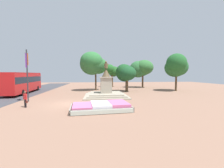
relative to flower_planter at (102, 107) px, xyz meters
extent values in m
plane|color=#8C6651|center=(-3.45, 3.00, -0.28)|extent=(83.09, 83.09, 0.00)
cube|color=#38281C|center=(-0.09, 0.05, -0.10)|extent=(5.31, 3.43, 0.36)
cube|color=gray|center=(0.06, -1.46, -0.08)|extent=(5.22, 0.63, 0.40)
cube|color=gray|center=(-0.25, 1.55, -0.08)|extent=(5.22, 0.63, 0.40)
cube|color=gray|center=(-2.65, -0.22, -0.08)|extent=(0.42, 3.13, 0.40)
cube|color=gray|center=(2.46, 0.31, -0.08)|extent=(0.42, 3.13, 0.40)
cube|color=#D86699|center=(-1.70, -0.12, 0.16)|extent=(1.88, 2.88, 0.16)
cube|color=white|center=(-0.09, 0.05, 0.21)|extent=(1.88, 2.88, 0.25)
cube|color=#D86699|center=(1.51, 0.21, 0.22)|extent=(1.88, 2.88, 0.28)
cube|color=#B2BCAD|center=(0.07, -1.51, -0.08)|extent=(4.97, 0.70, 0.33)
cube|color=#9E947F|center=(0.87, 7.65, -0.19)|extent=(5.93, 5.93, 0.18)
cube|color=#9F9581|center=(0.87, 7.65, -0.01)|extent=(5.18, 5.18, 0.18)
cube|color=#9F9480|center=(0.87, 7.65, 0.18)|extent=(4.43, 4.43, 0.18)
cube|color=#9E937F|center=(0.87, 7.65, 1.33)|extent=(1.54, 1.54, 2.12)
cube|color=#9E937F|center=(0.87, 7.65, 2.45)|extent=(1.82, 1.82, 0.12)
cone|color=brown|center=(0.87, 7.65, 3.10)|extent=(1.15, 1.15, 1.18)
cylinder|color=brown|center=(0.87, 7.65, 4.03)|extent=(0.49, 0.49, 0.69)
sphere|color=brown|center=(0.87, 7.65, 4.52)|extent=(0.30, 0.30, 0.30)
cylinder|color=brown|center=(1.07, 7.88, 4.17)|extent=(0.48, 0.53, 0.38)
cylinder|color=#2D2D33|center=(-8.30, 4.82, 2.69)|extent=(0.14, 0.14, 5.94)
cube|color=#D84C19|center=(-8.32, 5.08, 4.62)|extent=(0.06, 0.40, 1.36)
cylinder|color=#2D2D33|center=(-8.32, 5.08, 5.29)|extent=(0.08, 0.54, 0.03)
cube|color=#6B2D8C|center=(-8.27, 4.56, 4.42)|extent=(0.06, 0.38, 1.61)
cylinder|color=#2D2D33|center=(-8.27, 4.56, 5.23)|extent=(0.08, 0.52, 0.03)
cube|color=red|center=(-12.67, 12.87, 1.55)|extent=(3.39, 11.64, 2.96)
cube|color=black|center=(-12.67, 12.87, 1.99)|extent=(3.39, 11.30, 0.95)
cube|color=#9F1414|center=(-12.67, 12.87, 3.08)|extent=(3.32, 11.41, 0.10)
cylinder|color=black|center=(-14.13, 16.51, 0.17)|extent=(0.34, 0.92, 0.90)
cylinder|color=black|center=(-11.75, 16.68, 0.17)|extent=(0.34, 0.92, 0.90)
cylinder|color=black|center=(-13.64, 9.63, 0.17)|extent=(0.34, 0.92, 0.90)
cylinder|color=black|center=(-11.26, 9.80, 0.17)|extent=(0.34, 0.92, 0.90)
cylinder|color=black|center=(-7.28, 1.77, 0.10)|extent=(0.13, 0.13, 0.77)
cylinder|color=black|center=(-7.15, 1.64, 0.10)|extent=(0.13, 0.13, 0.77)
cube|color=red|center=(-7.21, 1.70, 0.76)|extent=(0.42, 0.42, 0.55)
cylinder|color=red|center=(-7.38, 1.87, 0.73)|extent=(0.09, 0.09, 0.52)
cylinder|color=red|center=(-7.04, 1.53, 0.73)|extent=(0.09, 0.09, 0.52)
sphere|color=brown|center=(-7.21, 1.70, 1.16)|extent=(0.20, 0.20, 0.20)
cube|color=#591E19|center=(-7.00, 1.49, 0.30)|extent=(0.28, 0.28, 0.22)
cylinder|color=#4C3823|center=(14.46, 13.60, 1.25)|extent=(0.35, 0.35, 3.05)
ellipsoid|color=#215A27|center=(14.09, 13.00, 4.90)|extent=(3.56, 3.64, 3.47)
ellipsoid|color=#275C2A|center=(14.38, 13.95, 4.08)|extent=(3.82, 3.95, 3.48)
ellipsoid|color=#245B2C|center=(15.21, 14.21, 4.26)|extent=(3.45, 3.66, 3.39)
cylinder|color=#4C3823|center=(10.17, 20.56, 1.26)|extent=(0.39, 0.39, 3.09)
ellipsoid|color=#2E6736|center=(9.26, 21.30, 4.01)|extent=(4.01, 3.86, 3.87)
ellipsoid|color=#306731|center=(10.57, 21.02, 4.43)|extent=(4.36, 4.51, 3.47)
ellipsoid|color=#2C6832|center=(9.98, 21.37, 4.03)|extent=(4.13, 4.04, 3.38)
cylinder|color=#4C3823|center=(-0.61, 16.23, 1.44)|extent=(0.30, 0.30, 3.45)
ellipsoid|color=#306936|center=(-1.30, 15.76, 4.80)|extent=(4.55, 4.27, 4.16)
ellipsoid|color=#2C6D32|center=(-0.11, 16.71, 4.50)|extent=(3.63, 3.17, 3.18)
ellipsoid|color=#2F6E36|center=(-1.39, 15.31, 5.29)|extent=(4.14, 4.12, 3.53)
cylinder|color=#4C3823|center=(3.32, 23.57, 1.12)|extent=(0.56, 0.56, 2.79)
ellipsoid|color=#235E26|center=(2.72, 23.58, 4.10)|extent=(2.53, 2.49, 2.34)
ellipsoid|color=#245825|center=(3.84, 24.03, 3.53)|extent=(2.80, 2.52, 2.57)
cylinder|color=brown|center=(5.04, 13.67, 0.82)|extent=(0.51, 0.51, 2.20)
ellipsoid|color=#1B4C23|center=(4.43, 13.43, 3.31)|extent=(2.83, 3.02, 2.72)
ellipsoid|color=#184926|center=(4.75, 14.08, 3.09)|extent=(3.25, 3.22, 3.17)
ellipsoid|color=#1B4A26|center=(4.96, 13.10, 3.05)|extent=(3.22, 3.44, 2.64)
camera|label=1|loc=(-0.41, -13.17, 2.91)|focal=24.00mm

